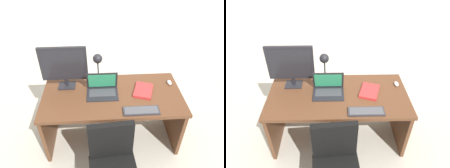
% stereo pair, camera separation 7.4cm
% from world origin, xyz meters
% --- Properties ---
extents(ground, '(12.00, 12.00, 0.00)m').
position_xyz_m(ground, '(0.00, 1.50, 0.00)').
color(ground, '#B7B2A3').
extents(desk, '(1.60, 0.78, 0.74)m').
position_xyz_m(desk, '(0.00, 0.05, 0.53)').
color(desk, '#56331E').
rests_on(desk, ground).
extents(monitor, '(0.53, 0.16, 0.52)m').
position_xyz_m(monitor, '(-0.53, 0.19, 1.04)').
color(monitor, black).
rests_on(monitor, desk).
extents(laptop, '(0.35, 0.26, 0.25)m').
position_xyz_m(laptop, '(-0.11, 0.06, 0.82)').
color(laptop, black).
rests_on(laptop, desk).
extents(keyboard, '(0.38, 0.13, 0.02)m').
position_xyz_m(keyboard, '(0.29, -0.29, 0.75)').
color(keyboard, '#2D2D33').
rests_on(keyboard, desk).
extents(mouse, '(0.05, 0.09, 0.04)m').
position_xyz_m(mouse, '(0.71, 0.16, 0.76)').
color(mouse, silver).
rests_on(mouse, desk).
extents(desk_lamp, '(0.12, 0.14, 0.41)m').
position_xyz_m(desk_lamp, '(-0.15, 0.22, 1.04)').
color(desk_lamp, black).
rests_on(desk_lamp, desk).
extents(book, '(0.27, 0.32, 0.03)m').
position_xyz_m(book, '(0.37, 0.03, 0.76)').
color(book, red).
rests_on(book, desk).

